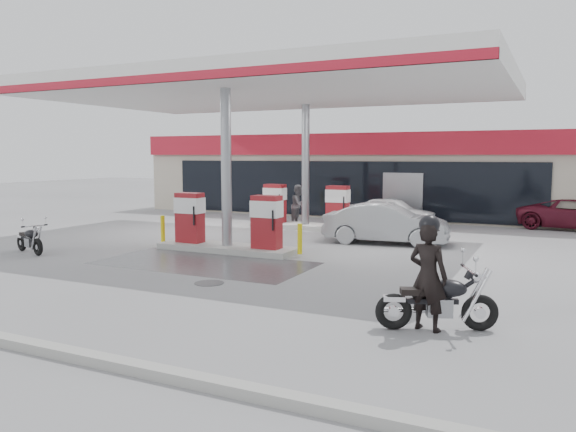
# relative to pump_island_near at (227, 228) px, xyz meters

# --- Properties ---
(ground) EXTENTS (90.00, 90.00, 0.00)m
(ground) POSITION_rel_pump_island_near_xyz_m (0.00, -2.00, -0.71)
(ground) COLOR gray
(ground) RESTS_ON ground
(wet_patch) EXTENTS (6.00, 3.00, 0.00)m
(wet_patch) POSITION_rel_pump_island_near_xyz_m (0.50, -2.00, -0.71)
(wet_patch) COLOR #4C4C4F
(wet_patch) RESTS_ON ground
(drain_cover) EXTENTS (0.70, 0.70, 0.01)m
(drain_cover) POSITION_rel_pump_island_near_xyz_m (2.00, -4.00, -0.71)
(drain_cover) COLOR #38383A
(drain_cover) RESTS_ON ground
(store_building) EXTENTS (22.00, 8.22, 4.00)m
(store_building) POSITION_rel_pump_island_near_xyz_m (0.01, 13.94, 1.30)
(store_building) COLOR #B9AB9B
(store_building) RESTS_ON ground
(canopy) EXTENTS (16.00, 10.02, 5.51)m
(canopy) POSITION_rel_pump_island_near_xyz_m (0.00, 3.00, 4.56)
(canopy) COLOR silver
(canopy) RESTS_ON ground
(pump_island_near) EXTENTS (5.14, 1.30, 1.78)m
(pump_island_near) POSITION_rel_pump_island_near_xyz_m (0.00, 0.00, 0.00)
(pump_island_near) COLOR #9E9E99
(pump_island_near) RESTS_ON ground
(pump_island_far) EXTENTS (5.14, 1.30, 1.78)m
(pump_island_far) POSITION_rel_pump_island_near_xyz_m (0.00, 6.00, 0.00)
(pump_island_far) COLOR #9E9E99
(pump_island_far) RESTS_ON ground
(main_motorcycle) EXTENTS (1.98, 1.05, 1.07)m
(main_motorcycle) POSITION_rel_pump_island_near_xyz_m (7.52, -5.25, -0.23)
(main_motorcycle) COLOR black
(main_motorcycle) RESTS_ON ground
(biker_main) EXTENTS (0.76, 0.59, 1.87)m
(biker_main) POSITION_rel_pump_island_near_xyz_m (7.34, -5.33, 0.22)
(biker_main) COLOR black
(biker_main) RESTS_ON ground
(parked_motorcycle) EXTENTS (1.70, 0.85, 0.90)m
(parked_motorcycle) POSITION_rel_pump_island_near_xyz_m (-5.16, -3.01, -0.31)
(parked_motorcycle) COLOR black
(parked_motorcycle) RESTS_ON ground
(sedan_white) EXTENTS (3.68, 1.61, 1.24)m
(sedan_white) POSITION_rel_pump_island_near_xyz_m (3.02, 8.20, -0.09)
(sedan_white) COLOR white
(sedan_white) RESTS_ON ground
(attendant) EXTENTS (0.70, 0.87, 1.73)m
(attendant) POSITION_rel_pump_island_near_xyz_m (-0.76, 7.00, 0.15)
(attendant) COLOR slate
(attendant) RESTS_ON ground
(hatchback_silver) EXTENTS (4.29, 1.92, 1.37)m
(hatchback_silver) POSITION_rel_pump_island_near_xyz_m (4.06, 3.60, -0.03)
(hatchback_silver) COLOR gray
(hatchback_silver) RESTS_ON ground
(parked_car_left) EXTENTS (4.32, 3.05, 1.16)m
(parked_car_left) POSITION_rel_pump_island_near_xyz_m (-4.50, 12.00, -0.13)
(parked_car_left) COLOR #151849
(parked_car_left) RESTS_ON ground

